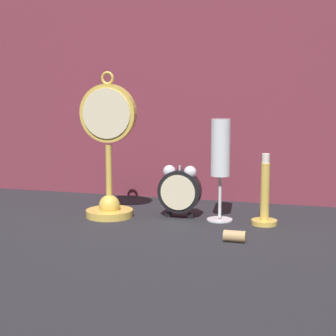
{
  "coord_description": "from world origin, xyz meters",
  "views": [
    {
      "loc": [
        0.33,
        -1.08,
        0.3
      ],
      "look_at": [
        0.0,
        0.08,
        0.12
      ],
      "focal_mm": 60.0,
      "sensor_mm": 36.0,
      "label": 1
    }
  ],
  "objects_px": {
    "brass_candlestick": "(265,201)",
    "wine_cork": "(235,236)",
    "champagne_flute": "(220,155)",
    "pocket_watch_on_stand": "(109,158)",
    "alarm_clock_twin_bell": "(180,189)"
  },
  "relations": [
    {
      "from": "alarm_clock_twin_bell",
      "to": "champagne_flute",
      "type": "relative_size",
      "value": 0.53
    },
    {
      "from": "alarm_clock_twin_bell",
      "to": "brass_candlestick",
      "type": "bearing_deg",
      "value": -3.66
    },
    {
      "from": "champagne_flute",
      "to": "alarm_clock_twin_bell",
      "type": "bearing_deg",
      "value": 178.97
    },
    {
      "from": "pocket_watch_on_stand",
      "to": "champagne_flute",
      "type": "xyz_separation_m",
      "value": [
        0.25,
        0.03,
        0.01
      ]
    },
    {
      "from": "champagne_flute",
      "to": "wine_cork",
      "type": "xyz_separation_m",
      "value": [
        0.06,
        -0.16,
        -0.13
      ]
    },
    {
      "from": "champagne_flute",
      "to": "brass_candlestick",
      "type": "height_order",
      "value": "champagne_flute"
    },
    {
      "from": "brass_candlestick",
      "to": "wine_cork",
      "type": "bearing_deg",
      "value": -104.77
    },
    {
      "from": "pocket_watch_on_stand",
      "to": "brass_candlestick",
      "type": "relative_size",
      "value": 2.13
    },
    {
      "from": "champagne_flute",
      "to": "brass_candlestick",
      "type": "distance_m",
      "value": 0.14
    },
    {
      "from": "pocket_watch_on_stand",
      "to": "alarm_clock_twin_bell",
      "type": "distance_m",
      "value": 0.17
    },
    {
      "from": "pocket_watch_on_stand",
      "to": "brass_candlestick",
      "type": "xyz_separation_m",
      "value": [
        0.35,
        0.02,
        -0.08
      ]
    },
    {
      "from": "brass_candlestick",
      "to": "wine_cork",
      "type": "relative_size",
      "value": 3.64
    },
    {
      "from": "champagne_flute",
      "to": "wine_cork",
      "type": "relative_size",
      "value": 5.33
    },
    {
      "from": "alarm_clock_twin_bell",
      "to": "wine_cork",
      "type": "relative_size",
      "value": 2.83
    },
    {
      "from": "wine_cork",
      "to": "brass_candlestick",
      "type": "bearing_deg",
      "value": 75.23
    }
  ]
}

